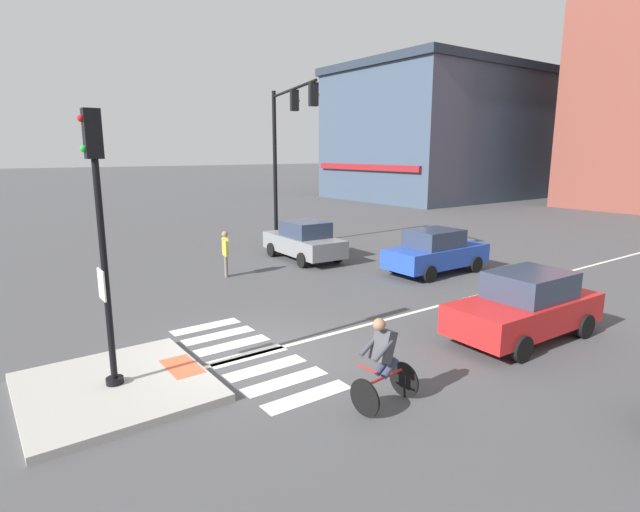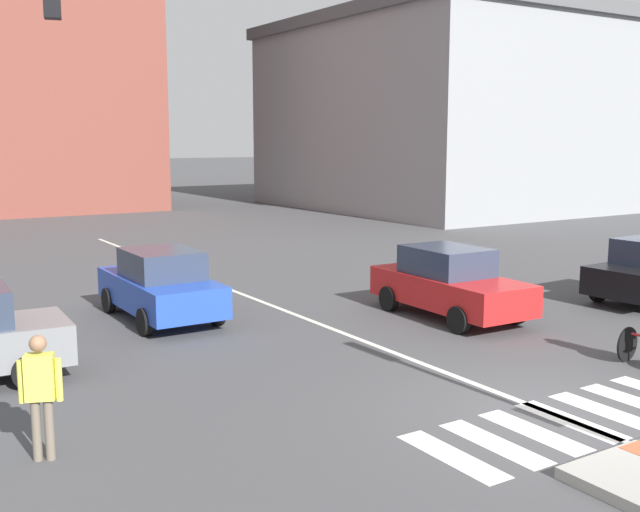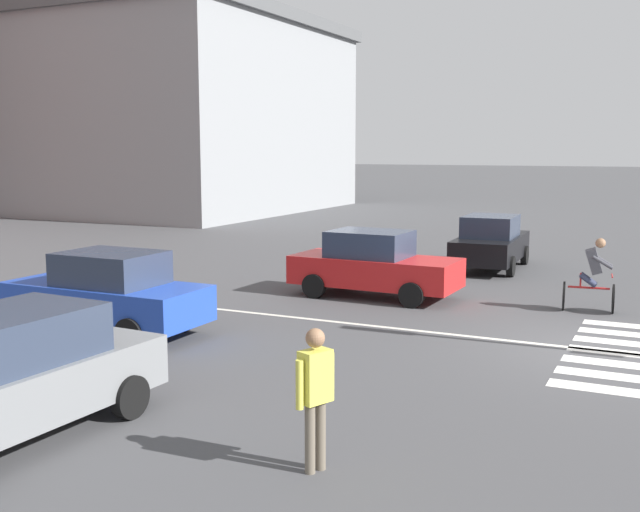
{
  "view_description": "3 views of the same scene",
  "coord_description": "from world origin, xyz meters",
  "px_view_note": "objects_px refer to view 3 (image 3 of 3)",
  "views": [
    {
      "loc": [
        9.35,
        -5.02,
        4.44
      ],
      "look_at": [
        -1.34,
        2.71,
        1.68
      ],
      "focal_mm": 28.01,
      "sensor_mm": 36.0,
      "label": 1
    },
    {
      "loc": [
        -8.79,
        -7.19,
        4.13
      ],
      "look_at": [
        -1.37,
        4.54,
        1.96
      ],
      "focal_mm": 42.15,
      "sensor_mm": 36.0,
      "label": 2
    },
    {
      "loc": [
        -14.23,
        -1.06,
        3.65
      ],
      "look_at": [
        -1.0,
        5.3,
        1.55
      ],
      "focal_mm": 42.35,
      "sensor_mm": 36.0,
      "label": 3
    }
  ],
  "objects_px": {
    "car_blue_westbound_far": "(107,293)",
    "pedestrian_at_curb_left": "(315,388)",
    "cyclist": "(593,274)",
    "car_red_eastbound_mid": "(374,264)",
    "car_black_cross_right": "(491,242)",
    "car_grey_cross_left": "(11,376)"
  },
  "relations": [
    {
      "from": "car_blue_westbound_far",
      "to": "pedestrian_at_curb_left",
      "type": "distance_m",
      "value": 7.72
    },
    {
      "from": "car_blue_westbound_far",
      "to": "cyclist",
      "type": "relative_size",
      "value": 2.44
    },
    {
      "from": "car_red_eastbound_mid",
      "to": "cyclist",
      "type": "height_order",
      "value": "cyclist"
    },
    {
      "from": "car_black_cross_right",
      "to": "car_grey_cross_left",
      "type": "distance_m",
      "value": 16.38
    },
    {
      "from": "car_black_cross_right",
      "to": "car_blue_westbound_far",
      "type": "distance_m",
      "value": 12.45
    },
    {
      "from": "car_blue_westbound_far",
      "to": "cyclist",
      "type": "bearing_deg",
      "value": -53.56
    },
    {
      "from": "car_grey_cross_left",
      "to": "pedestrian_at_curb_left",
      "type": "xyz_separation_m",
      "value": [
        0.75,
        -3.91,
        0.17
      ]
    },
    {
      "from": "car_red_eastbound_mid",
      "to": "car_grey_cross_left",
      "type": "distance_m",
      "value": 10.6
    },
    {
      "from": "car_blue_westbound_far",
      "to": "pedestrian_at_curb_left",
      "type": "bearing_deg",
      "value": -121.69
    },
    {
      "from": "car_black_cross_right",
      "to": "car_blue_westbound_far",
      "type": "xyz_separation_m",
      "value": [
        -11.41,
        4.97,
        0.0
      ]
    },
    {
      "from": "car_black_cross_right",
      "to": "car_grey_cross_left",
      "type": "height_order",
      "value": "same"
    },
    {
      "from": "car_blue_westbound_far",
      "to": "car_black_cross_right",
      "type": "bearing_deg",
      "value": -23.53
    },
    {
      "from": "car_black_cross_right",
      "to": "pedestrian_at_curb_left",
      "type": "bearing_deg",
      "value": -174.1
    },
    {
      "from": "car_black_cross_right",
      "to": "cyclist",
      "type": "relative_size",
      "value": 2.47
    },
    {
      "from": "car_grey_cross_left",
      "to": "cyclist",
      "type": "height_order",
      "value": "cyclist"
    },
    {
      "from": "car_red_eastbound_mid",
      "to": "pedestrian_at_curb_left",
      "type": "bearing_deg",
      "value": -162.01
    },
    {
      "from": "car_black_cross_right",
      "to": "car_blue_westbound_far",
      "type": "relative_size",
      "value": 1.01
    },
    {
      "from": "car_grey_cross_left",
      "to": "cyclist",
      "type": "bearing_deg",
      "value": -27.68
    },
    {
      "from": "car_blue_westbound_far",
      "to": "car_grey_cross_left",
      "type": "distance_m",
      "value": 5.49
    },
    {
      "from": "car_grey_cross_left",
      "to": "cyclist",
      "type": "xyz_separation_m",
      "value": [
        11.04,
        -5.79,
        0.06
      ]
    },
    {
      "from": "car_red_eastbound_mid",
      "to": "car_grey_cross_left",
      "type": "height_order",
      "value": "same"
    },
    {
      "from": "car_red_eastbound_mid",
      "to": "car_blue_westbound_far",
      "type": "xyz_separation_m",
      "value": [
        -5.78,
        3.38,
        0.0
      ]
    }
  ]
}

